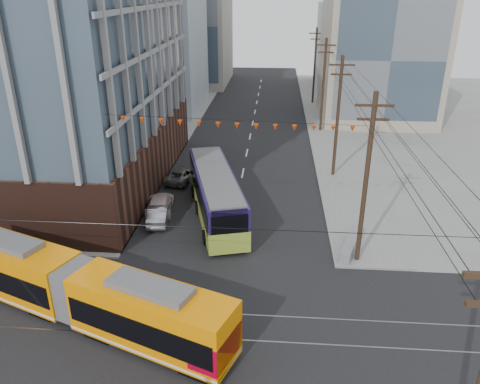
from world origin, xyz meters
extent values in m
plane|color=slate|center=(0.00, 0.00, 0.00)|extent=(160.00, 160.00, 0.00)
cube|color=#8C99A5|center=(-17.00, 52.00, 9.00)|extent=(18.00, 16.00, 18.00)
cube|color=gray|center=(16.00, 48.00, 8.00)|extent=(14.00, 14.00, 16.00)
cube|color=gray|center=(-14.00, 72.00, 10.00)|extent=(16.00, 18.00, 20.00)
cube|color=#8C99A5|center=(18.00, 68.00, 7.00)|extent=(16.00, 16.00, 14.00)
cylinder|color=black|center=(8.50, 56.00, 5.50)|extent=(0.30, 0.30, 11.00)
imported|color=#969AA2|center=(-5.55, 15.50, 0.67)|extent=(1.83, 4.21, 1.35)
imported|color=beige|center=(-5.89, 17.14, 0.69)|extent=(2.52, 4.95, 1.37)
imported|color=#5A5B5B|center=(-5.38, 23.63, 0.63)|extent=(2.95, 4.87, 1.27)
cube|color=gray|center=(8.30, 12.33, 0.43)|extent=(2.33, 4.36, 0.86)
camera|label=1|loc=(2.97, -15.49, 16.29)|focal=35.00mm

